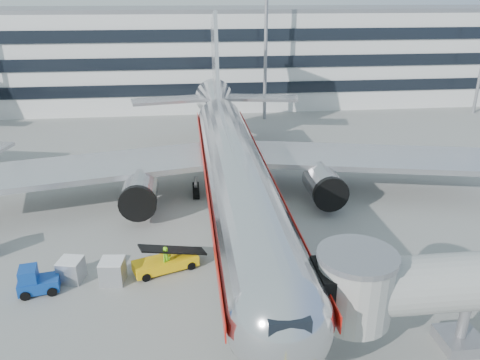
{
  "coord_description": "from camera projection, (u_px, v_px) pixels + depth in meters",
  "views": [
    {
      "loc": [
        -3.76,
        -26.85,
        17.99
      ],
      "look_at": [
        0.26,
        7.67,
        4.0
      ],
      "focal_mm": 35.0,
      "sensor_mm": 36.0,
      "label": 1
    }
  ],
  "objects": [
    {
      "name": "ground",
      "position": [
        249.0,
        276.0,
        31.86
      ],
      "size": [
        180.0,
        180.0,
        0.0
      ],
      "primitive_type": "plane",
      "color": "gray",
      "rests_on": "ground"
    },
    {
      "name": "lead_in_line",
      "position": [
        234.0,
        212.0,
        41.07
      ],
      "size": [
        0.25,
        70.0,
        0.01
      ],
      "primitive_type": "cube",
      "color": "yellow",
      "rests_on": "ground"
    },
    {
      "name": "main_jet",
      "position": [
        232.0,
        161.0,
        41.08
      ],
      "size": [
        50.95,
        48.7,
        16.06
      ],
      "color": "silver",
      "rests_on": "ground"
    },
    {
      "name": "terminal",
      "position": [
        206.0,
        54.0,
        82.34
      ],
      "size": [
        150.0,
        24.25,
        15.6
      ],
      "color": "silver",
      "rests_on": "ground"
    },
    {
      "name": "light_mast_centre",
      "position": [
        266.0,
        16.0,
        65.86
      ],
      "size": [
        2.4,
        1.2,
        25.45
      ],
      "color": "gray",
      "rests_on": "ground"
    },
    {
      "name": "belt_loader",
      "position": [
        165.0,
        262.0,
        32.35
      ],
      "size": [
        4.73,
        2.98,
        2.22
      ],
      "color": "yellow",
      "rests_on": "ground"
    },
    {
      "name": "baggage_tug",
      "position": [
        36.0,
        282.0,
        29.87
      ],
      "size": [
        2.68,
        1.94,
        1.85
      ],
      "color": "navy",
      "rests_on": "ground"
    },
    {
      "name": "cargo_container_left",
      "position": [
        71.0,
        270.0,
        31.17
      ],
      "size": [
        1.74,
        1.74,
        1.56
      ],
      "color": "#A7A9AE",
      "rests_on": "ground"
    },
    {
      "name": "cargo_container_front",
      "position": [
        113.0,
        271.0,
        30.98
      ],
      "size": [
        1.68,
        1.68,
        1.62
      ],
      "color": "#A7A9AE",
      "rests_on": "ground"
    },
    {
      "name": "ramp_worker",
      "position": [
        167.0,
        260.0,
        31.99
      ],
      "size": [
        0.83,
        0.84,
        1.96
      ],
      "primitive_type": "imported",
      "rotation": [
        0.0,
        0.0,
        0.81
      ],
      "color": "#79D716",
      "rests_on": "ground"
    }
  ]
}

